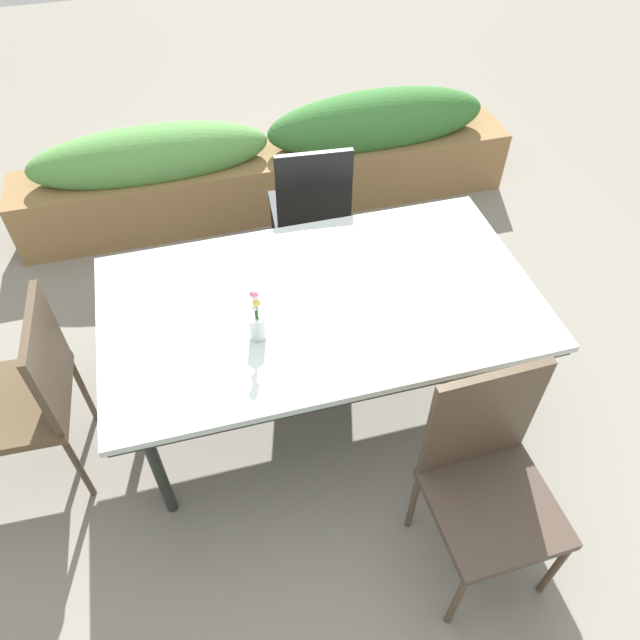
# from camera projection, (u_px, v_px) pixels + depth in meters

# --- Properties ---
(ground_plane) EXTENTS (12.00, 12.00, 0.00)m
(ground_plane) POSITION_uv_depth(u_px,v_px,m) (337.00, 407.00, 3.01)
(ground_plane) COLOR gray
(dining_table) EXTENTS (1.80, 1.01, 0.73)m
(dining_table) POSITION_uv_depth(u_px,v_px,m) (320.00, 308.00, 2.53)
(dining_table) COLOR silver
(dining_table) RESTS_ON ground
(chair_far_side) EXTENTS (0.43, 0.43, 0.96)m
(chair_far_side) POSITION_uv_depth(u_px,v_px,m) (311.00, 209.00, 3.20)
(chair_far_side) COLOR black
(chair_far_side) RESTS_ON ground
(chair_end_left) EXTENTS (0.47, 0.47, 0.91)m
(chair_end_left) POSITION_uv_depth(u_px,v_px,m) (27.00, 391.00, 2.43)
(chair_end_left) COLOR brown
(chair_end_left) RESTS_ON ground
(chair_near_right) EXTENTS (0.45, 0.45, 0.97)m
(chair_near_right) POSITION_uv_depth(u_px,v_px,m) (488.00, 474.00, 2.17)
(chair_near_right) COLOR #45372D
(chair_near_right) RESTS_ON ground
(flower_vase) EXTENTS (0.06, 0.06, 0.25)m
(flower_vase) POSITION_uv_depth(u_px,v_px,m) (257.00, 322.00, 2.29)
(flower_vase) COLOR silver
(flower_vase) RESTS_ON dining_table
(planter_box) EXTENTS (3.19, 0.42, 0.73)m
(planter_box) POSITION_uv_depth(u_px,v_px,m) (271.00, 163.00, 3.89)
(planter_box) COLOR olive
(planter_box) RESTS_ON ground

